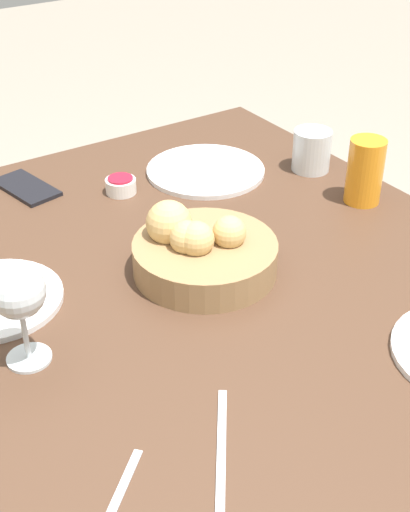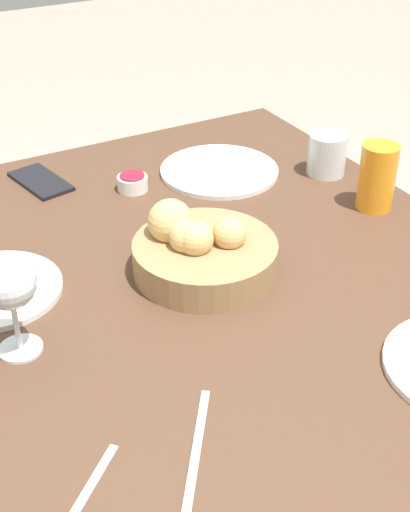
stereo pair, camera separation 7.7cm
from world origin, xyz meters
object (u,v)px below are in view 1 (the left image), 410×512
(water_tumbler, at_px, (312,150))
(cell_phone, at_px, (26,188))
(wine_glass, at_px, (18,295))
(plate_near_right, at_px, (206,170))
(juice_glass, at_px, (365,171))
(fork_silver, at_px, (221,447))
(bread_basket, at_px, (201,251))
(jam_bowl_berry, at_px, (121,185))
(spoon_coffee, at_px, (117,499))

(water_tumbler, height_order, cell_phone, water_tumbler)
(wine_glass, xyz_separation_m, cell_phone, (0.49, -0.19, -0.11))
(plate_near_right, height_order, juice_glass, juice_glass)
(plate_near_right, distance_m, fork_silver, 0.76)
(plate_near_right, bearing_deg, water_tumbler, -119.41)
(bread_basket, xyz_separation_m, plate_near_right, (0.30, -0.21, -0.03))
(cell_phone, bearing_deg, plate_near_right, -111.70)
(fork_silver, bearing_deg, cell_phone, -4.20)
(bread_basket, distance_m, cell_phone, 0.46)
(juice_glass, distance_m, fork_silver, 0.70)
(bread_basket, distance_m, jam_bowl_berry, 0.32)
(jam_bowl_berry, bearing_deg, water_tumbler, -108.41)
(water_tumbler, xyz_separation_m, spoon_coffee, (-0.53, 0.74, -0.04))
(water_tumbler, distance_m, jam_bowl_berry, 0.41)
(juice_glass, bearing_deg, jam_bowl_berry, 52.30)
(spoon_coffee, bearing_deg, plate_near_right, -40.42)
(jam_bowl_berry, bearing_deg, wine_glass, 137.42)
(bread_basket, relative_size, cell_phone, 1.49)
(juice_glass, bearing_deg, plate_near_right, 34.32)
(juice_glass, bearing_deg, wine_glass, 96.64)
(wine_glass, bearing_deg, plate_near_right, -56.34)
(water_tumbler, xyz_separation_m, wine_glass, (-0.25, 0.73, 0.07))
(plate_near_right, height_order, fork_silver, plate_near_right)
(wine_glass, bearing_deg, bread_basket, -80.67)
(wine_glass, bearing_deg, jam_bowl_berry, -42.58)
(bread_basket, xyz_separation_m, fork_silver, (-0.34, 0.19, -0.04))
(wine_glass, distance_m, cell_phone, 0.54)
(fork_silver, bearing_deg, plate_near_right, -32.10)
(spoon_coffee, bearing_deg, cell_phone, -14.38)
(wine_glass, distance_m, spoon_coffee, 0.30)
(jam_bowl_berry, relative_size, cell_phone, 0.38)
(water_tumbler, relative_size, fork_silver, 0.53)
(fork_silver, bearing_deg, bread_basket, -29.57)
(plate_near_right, xyz_separation_m, water_tumbler, (-0.11, -0.19, 0.04))
(wine_glass, relative_size, jam_bowl_berry, 2.55)
(juice_glass, xyz_separation_m, cell_phone, (0.41, 0.53, -0.06))
(juice_glass, distance_m, cell_phone, 0.67)
(plate_near_right, bearing_deg, wine_glass, 123.66)
(plate_near_right, xyz_separation_m, cell_phone, (0.14, 0.34, -0.00))
(wine_glass, xyz_separation_m, spoon_coffee, (-0.28, 0.01, -0.11))
(bread_basket, relative_size, jam_bowl_berry, 3.92)
(wine_glass, height_order, spoon_coffee, wine_glass)
(wine_glass, bearing_deg, fork_silver, -154.69)
(water_tumbler, bearing_deg, fork_silver, 131.67)
(plate_near_right, xyz_separation_m, wine_glass, (-0.36, 0.54, 0.11))
(spoon_coffee, bearing_deg, wine_glass, -1.55)
(water_tumbler, distance_m, fork_silver, 0.80)
(water_tumbler, distance_m, wine_glass, 0.77)
(plate_near_right, xyz_separation_m, fork_silver, (-0.64, 0.40, -0.00))
(wine_glass, relative_size, spoon_coffee, 1.34)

